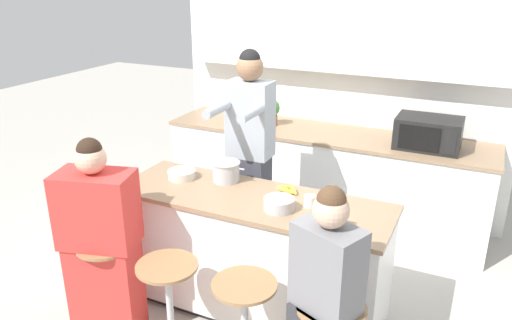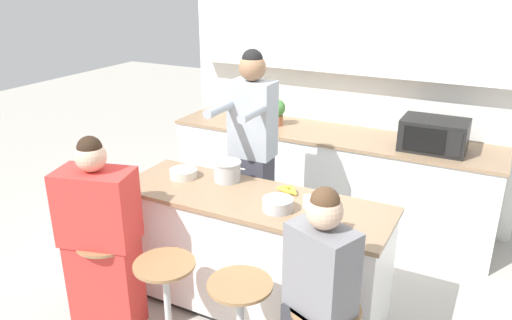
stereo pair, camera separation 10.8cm
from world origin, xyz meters
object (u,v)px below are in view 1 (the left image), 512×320
at_px(bar_stool_leftmost, 110,283).
at_px(coffee_cup_near, 327,214).
at_px(person_cooking, 250,163).
at_px(cooking_pot, 226,171).
at_px(juice_carton, 334,218).
at_px(bar_stool_center_left, 170,306).
at_px(banana_bunch, 288,189).
at_px(kitchen_island, 252,254).
at_px(person_seated_near, 325,314).
at_px(person_wrapped_blanket, 101,246).
at_px(microwave, 428,133).
at_px(potted_plant, 271,111).
at_px(fruit_bowl, 279,204).
at_px(coffee_cup_far, 310,201).

distance_m(bar_stool_leftmost, coffee_cup_near, 1.54).
xyz_separation_m(person_cooking, cooking_pot, (-0.02, -0.35, 0.05)).
relative_size(coffee_cup_near, juice_carton, 0.59).
bearing_deg(bar_stool_center_left, person_cooking, 90.94).
bearing_deg(banana_bunch, kitchen_island, -137.34).
bearing_deg(cooking_pot, person_seated_near, -38.00).
relative_size(person_cooking, juice_carton, 10.32).
bearing_deg(person_seated_near, bar_stool_center_left, -156.25).
xyz_separation_m(bar_stool_center_left, person_cooking, (-0.02, 1.19, 0.55)).
height_order(person_wrapped_blanket, microwave, person_wrapped_blanket).
bearing_deg(person_seated_near, bar_stool_leftmost, -158.06).
height_order(kitchen_island, bar_stool_leftmost, kitchen_island).
relative_size(kitchen_island, juice_carton, 10.88).
bearing_deg(bar_stool_leftmost, coffee_cup_near, 21.54).
bearing_deg(person_seated_near, potted_plant, 142.81).
height_order(juice_carton, microwave, microwave).
bearing_deg(fruit_bowl, person_seated_near, -47.28).
relative_size(banana_bunch, juice_carton, 0.98).
distance_m(person_wrapped_blanket, microwave, 2.80).
relative_size(bar_stool_leftmost, bar_stool_center_left, 1.00).
bearing_deg(juice_carton, person_seated_near, -76.84).
distance_m(coffee_cup_near, microwave, 1.68).
relative_size(person_wrapped_blanket, potted_plant, 5.37).
xyz_separation_m(kitchen_island, microwave, (0.93, 1.54, 0.59)).
bearing_deg(coffee_cup_far, person_cooking, 144.00).
height_order(bar_stool_leftmost, coffee_cup_far, coffee_cup_far).
distance_m(bar_stool_leftmost, juice_carton, 1.59).
height_order(person_wrapped_blanket, coffee_cup_near, person_wrapped_blanket).
bearing_deg(microwave, bar_stool_leftmost, -128.20).
distance_m(coffee_cup_far, banana_bunch, 0.26).
height_order(fruit_bowl, coffee_cup_far, fruit_bowl).
distance_m(person_wrapped_blanket, coffee_cup_far, 1.40).
height_order(person_seated_near, juice_carton, person_seated_near).
bearing_deg(bar_stool_center_left, microwave, 61.58).
height_order(bar_stool_leftmost, person_seated_near, person_seated_near).
bearing_deg(juice_carton, bar_stool_leftmost, -163.71).
relative_size(juice_carton, potted_plant, 0.67).
bearing_deg(person_cooking, coffee_cup_near, -37.93).
height_order(kitchen_island, banana_bunch, banana_bunch).
distance_m(bar_stool_leftmost, cooking_pot, 1.11).
distance_m(person_cooking, person_wrapped_blanket, 1.30).
bearing_deg(juice_carton, bar_stool_center_left, -153.53).
relative_size(cooking_pot, potted_plant, 1.14).
distance_m(person_seated_near, banana_bunch, 1.02).
xyz_separation_m(person_cooking, microwave, (1.21, 1.01, 0.12)).
relative_size(kitchen_island, bar_stool_leftmost, 2.81).
bearing_deg(fruit_bowl, kitchen_island, 159.04).
xyz_separation_m(bar_stool_center_left, juice_carton, (0.90, 0.45, 0.61)).
relative_size(person_wrapped_blanket, fruit_bowl, 6.98).
distance_m(bar_stool_center_left, cooking_pot, 1.03).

